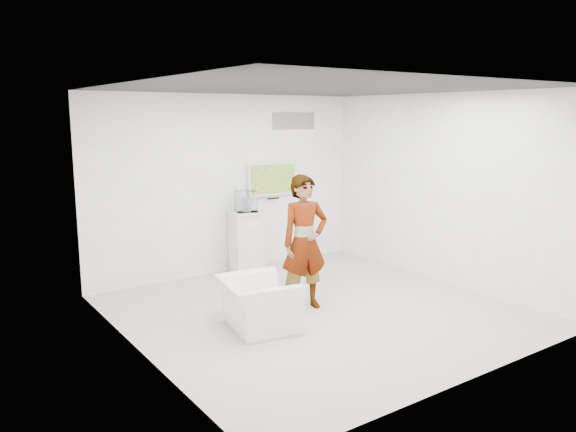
% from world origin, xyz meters
% --- Properties ---
extents(room, '(5.01, 5.01, 3.00)m').
position_xyz_m(room, '(0.00, 0.00, 1.50)').
color(room, '#BAB8AB').
rests_on(room, ground).
extents(tv, '(1.00, 0.08, 0.60)m').
position_xyz_m(tv, '(0.85, 2.45, 1.55)').
color(tv, silver).
rests_on(tv, room).
extents(logo_decal, '(0.90, 0.02, 0.30)m').
position_xyz_m(logo_decal, '(1.35, 2.49, 2.55)').
color(logo_decal, slate).
rests_on(logo_decal, room).
extents(person, '(0.75, 0.56, 1.87)m').
position_xyz_m(person, '(-0.08, 0.22, 0.93)').
color(person, white).
rests_on(person, room).
extents(armchair, '(1.03, 1.12, 0.64)m').
position_xyz_m(armchair, '(-1.01, -0.06, 0.32)').
color(armchair, white).
rests_on(armchair, room).
extents(pedestal, '(0.60, 0.60, 1.07)m').
position_xyz_m(pedestal, '(0.14, 2.15, 0.54)').
color(pedestal, silver).
rests_on(pedestal, room).
extents(floor_uplight, '(0.23, 0.23, 0.28)m').
position_xyz_m(floor_uplight, '(1.68, 2.34, 0.14)').
color(floor_uplight, white).
rests_on(floor_uplight, room).
extents(vitrine, '(0.44, 0.44, 0.34)m').
position_xyz_m(vitrine, '(0.14, 2.15, 1.24)').
color(vitrine, silver).
rests_on(vitrine, pedestal).
extents(console, '(0.08, 0.18, 0.24)m').
position_xyz_m(console, '(0.14, 2.15, 1.19)').
color(console, silver).
rests_on(console, pedestal).
extents(wii_remote, '(0.11, 0.15, 0.04)m').
position_xyz_m(wii_remote, '(0.19, 0.32, 1.68)').
color(wii_remote, silver).
rests_on(wii_remote, person).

